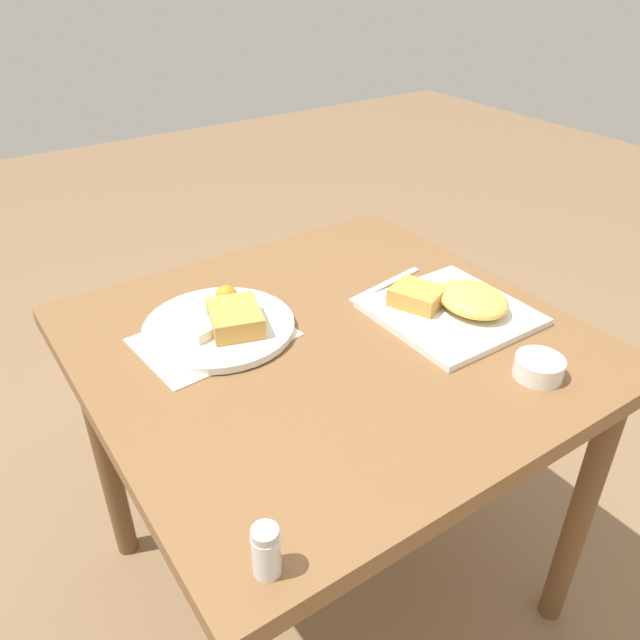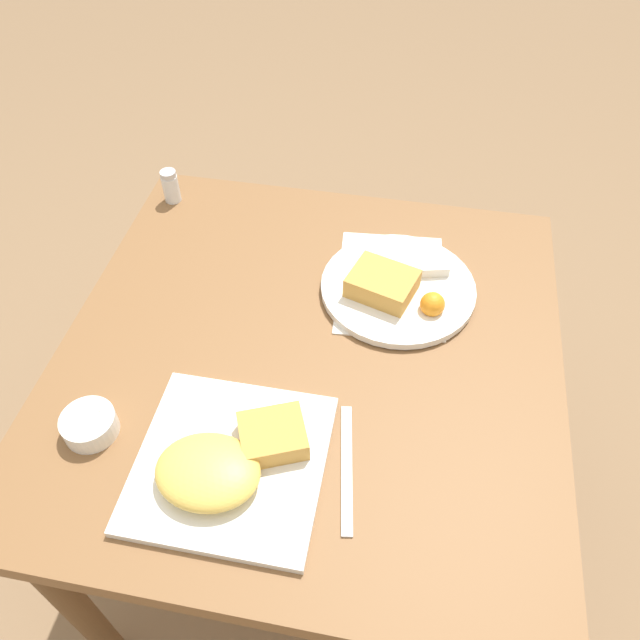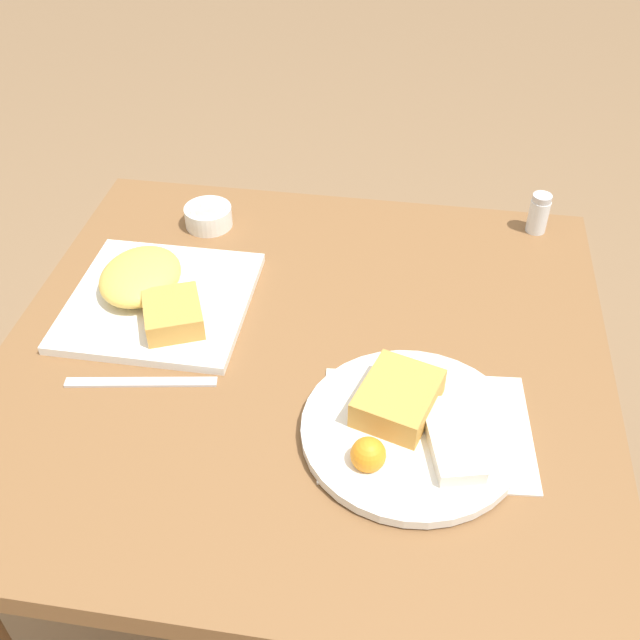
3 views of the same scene
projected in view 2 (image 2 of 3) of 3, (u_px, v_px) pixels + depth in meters
The scene contains 8 objects.
ground_plane at pixel (313, 524), 1.60m from camera, with size 8.00×8.00×0.00m, color #846647.
dining_table at pixel (310, 380), 1.13m from camera, with size 0.85×0.88×0.72m.
menu_card at pixel (391, 283), 1.17m from camera, with size 0.22×0.29×0.00m.
plate_square_near at pixel (228, 462), 0.90m from camera, with size 0.27×0.27×0.06m.
plate_oval_far at pixel (397, 286), 1.14m from camera, with size 0.28×0.28×0.05m.
sauce_ramekin at pixel (89, 424), 0.94m from camera, with size 0.08×0.08×0.04m.
salt_shaker at pixel (171, 188), 1.31m from camera, with size 0.03×0.03×0.07m.
butter_knife at pixel (347, 467), 0.91m from camera, with size 0.05×0.21×0.00m.
Camera 2 is at (0.14, -0.66, 1.54)m, focal length 35.00 mm.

